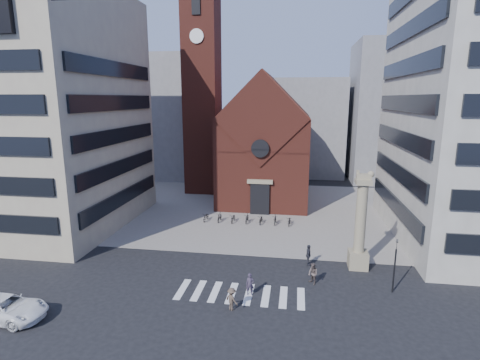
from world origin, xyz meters
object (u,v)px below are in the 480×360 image
pedestrian_1 (313,274)px  pedestrian_2 (308,255)px  scooter_0 (206,217)px  traffic_light (395,264)px  lion_column (360,230)px  pedestrian_0 (250,284)px  white_car (5,308)px

pedestrian_1 → pedestrian_2: (-0.27, 3.43, 0.08)m
pedestrian_2 → scooter_0: 15.84m
traffic_light → pedestrian_1: (-5.98, 0.41, -1.42)m
lion_column → traffic_light: bearing=-63.5°
lion_column → scooter_0: lion_column is taller
lion_column → pedestrian_0: lion_column is taller
white_car → pedestrian_1: pedestrian_1 is taller
lion_column → scooter_0: (-16.14, 10.33, -2.91)m
pedestrian_0 → lion_column: bearing=23.4°
lion_column → white_car: size_ratio=1.56×
pedestrian_0 → scooter_0: size_ratio=0.89×
pedestrian_1 → pedestrian_2: 3.44m
pedestrian_1 → traffic_light: bearing=48.0°
pedestrian_1 → scooter_0: size_ratio=0.91×
white_car → pedestrian_1: 22.03m
traffic_light → scooter_0: 23.17m
traffic_light → white_car: (-26.50, -7.62, -1.51)m
white_car → pedestrian_2: bearing=-57.7°
pedestrian_1 → scooter_0: 18.47m
scooter_0 → pedestrian_2: bearing=-38.5°
lion_column → scooter_0: 19.38m
lion_column → pedestrian_1: (-3.99, -3.59, -2.59)m
white_car → pedestrian_1: bearing=-65.8°
traffic_light → scooter_0: size_ratio=2.27×
pedestrian_1 → pedestrian_2: pedestrian_2 is taller
pedestrian_0 → pedestrian_1: pedestrian_1 is taller
white_car → pedestrian_1: size_ratio=3.21×
pedestrian_0 → traffic_light: bearing=-0.5°
white_car → traffic_light: bearing=-71.2°
scooter_0 → white_car: bearing=-108.0°
lion_column → pedestrian_0: bearing=-145.4°
pedestrian_1 → lion_column: bearing=93.9°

